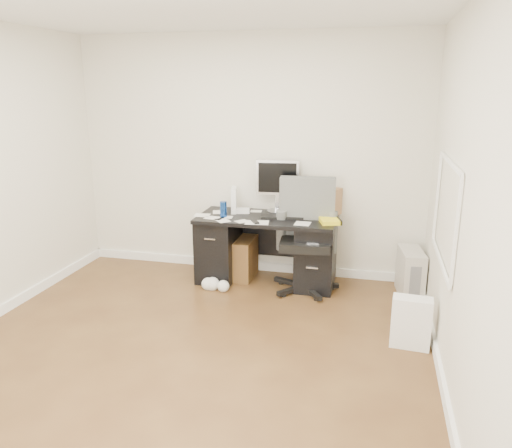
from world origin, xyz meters
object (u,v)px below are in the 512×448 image
(keyboard, at_px, (282,217))
(pc_tower, at_px, (410,273))
(office_chair, at_px, (306,237))
(wicker_basket, at_px, (234,257))
(lcd_monitor, at_px, (277,186))
(desk, at_px, (266,247))

(keyboard, relative_size, pc_tower, 0.93)
(office_chair, relative_size, pc_tower, 2.45)
(pc_tower, height_order, wicker_basket, pc_tower)
(lcd_monitor, xyz_separation_m, office_chair, (0.38, -0.37, -0.45))
(office_chair, bearing_deg, lcd_monitor, 130.54)
(lcd_monitor, bearing_deg, desk, -113.47)
(pc_tower, bearing_deg, wicker_basket, 169.70)
(desk, height_order, keyboard, keyboard)
(keyboard, xyz_separation_m, wicker_basket, (-0.57, 0.08, -0.53))
(keyboard, height_order, pc_tower, keyboard)
(desk, xyz_separation_m, office_chair, (0.45, -0.15, 0.20))
(office_chair, distance_m, pc_tower, 1.15)
(desk, bearing_deg, office_chair, -17.82)
(desk, relative_size, wicker_basket, 3.28)
(desk, height_order, lcd_monitor, lcd_monitor)
(office_chair, xyz_separation_m, wicker_basket, (-0.85, 0.21, -0.37))
(pc_tower, bearing_deg, desk, 171.63)
(office_chair, bearing_deg, desk, 156.89)
(keyboard, distance_m, office_chair, 0.35)
(lcd_monitor, height_order, office_chair, lcd_monitor)
(wicker_basket, bearing_deg, keyboard, -8.01)
(lcd_monitor, relative_size, pc_tower, 1.23)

